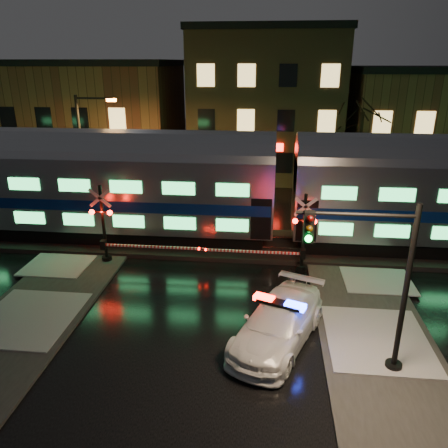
{
  "coord_description": "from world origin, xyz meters",
  "views": [
    {
      "loc": [
        2.48,
        -16.54,
        9.34
      ],
      "look_at": [
        0.47,
        2.5,
        2.2
      ],
      "focal_mm": 35.0,
      "sensor_mm": 36.0,
      "label": 1
    }
  ],
  "objects_px": {
    "crossing_signal_right": "(295,241)",
    "streetlight": "(86,149)",
    "traffic_light": "(376,287)",
    "police_car": "(278,323)",
    "crossing_signal_left": "(111,232)"
  },
  "relations": [
    {
      "from": "crossing_signal_right",
      "to": "streetlight",
      "type": "xyz_separation_m",
      "value": [
        -12.54,
        6.7,
        2.76
      ]
    },
    {
      "from": "traffic_light",
      "to": "streetlight",
      "type": "height_order",
      "value": "streetlight"
    },
    {
      "from": "police_car",
      "to": "traffic_light",
      "type": "height_order",
      "value": "traffic_light"
    },
    {
      "from": "crossing_signal_right",
      "to": "traffic_light",
      "type": "bearing_deg",
      "value": -73.74
    },
    {
      "from": "police_car",
      "to": "crossing_signal_right",
      "type": "relative_size",
      "value": 1.05
    },
    {
      "from": "police_car",
      "to": "streetlight",
      "type": "bearing_deg",
      "value": 155.27
    },
    {
      "from": "crossing_signal_left",
      "to": "traffic_light",
      "type": "relative_size",
      "value": 0.99
    },
    {
      "from": "traffic_light",
      "to": "police_car",
      "type": "bearing_deg",
      "value": 168.37
    },
    {
      "from": "traffic_light",
      "to": "streetlight",
      "type": "relative_size",
      "value": 0.75
    },
    {
      "from": "crossing_signal_right",
      "to": "traffic_light",
      "type": "height_order",
      "value": "traffic_light"
    },
    {
      "from": "crossing_signal_left",
      "to": "streetlight",
      "type": "height_order",
      "value": "streetlight"
    },
    {
      "from": "crossing_signal_right",
      "to": "police_car",
      "type": "bearing_deg",
      "value": -98.16
    },
    {
      "from": "police_car",
      "to": "traffic_light",
      "type": "xyz_separation_m",
      "value": [
        2.8,
        -1.21,
        2.23
      ]
    },
    {
      "from": "crossing_signal_left",
      "to": "streetlight",
      "type": "distance_m",
      "value": 8.13
    },
    {
      "from": "police_car",
      "to": "crossing_signal_left",
      "type": "relative_size",
      "value": 1.02
    }
  ]
}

